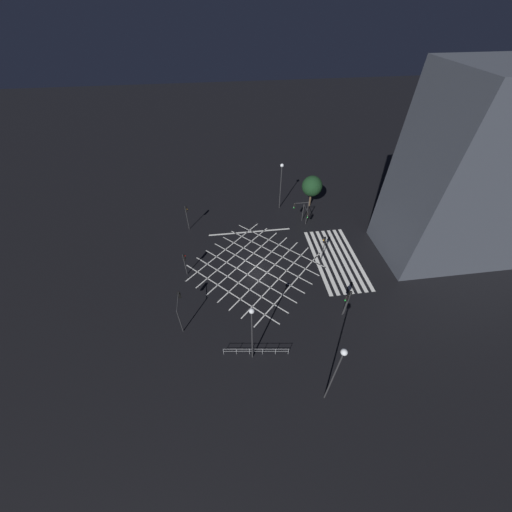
% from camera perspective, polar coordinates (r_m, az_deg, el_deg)
% --- Properties ---
extents(ground_plane, '(200.00, 200.00, 0.00)m').
position_cam_1_polar(ground_plane, '(38.33, 0.00, -2.10)').
color(ground_plane, black).
extents(road_markings, '(18.65, 23.44, 0.01)m').
position_cam_1_polar(road_markings, '(39.65, 9.01, -0.84)').
color(road_markings, silver).
rests_on(road_markings, ground_plane).
extents(traffic_light_nw_main, '(2.75, 0.36, 3.83)m').
position_cam_1_polar(traffic_light_nw_main, '(31.77, -15.10, -9.43)').
color(traffic_light_nw_main, '#2D2D30').
rests_on(traffic_light_nw_main, ground_plane).
extents(traffic_light_sw_main, '(0.39, 0.36, 3.88)m').
position_cam_1_polar(traffic_light_sw_main, '(32.91, 18.03, -7.99)').
color(traffic_light_sw_main, '#2D2D30').
rests_on(traffic_light_sw_main, ground_plane).
extents(traffic_light_se_cross, '(0.36, 2.33, 4.16)m').
position_cam_1_polar(traffic_light_se_cross, '(43.95, 8.88, 9.39)').
color(traffic_light_se_cross, '#2D2D30').
rests_on(traffic_light_se_cross, ground_plane).
extents(traffic_light_sw_cross, '(0.36, 0.39, 3.52)m').
position_cam_1_polar(traffic_light_sw_cross, '(32.89, 17.59, -8.61)').
color(traffic_light_sw_cross, '#2D2D30').
rests_on(traffic_light_sw_cross, ground_plane).
extents(traffic_light_ne_cross, '(0.36, 0.39, 4.17)m').
position_cam_1_polar(traffic_light_ne_cross, '(43.76, -13.68, 8.32)').
color(traffic_light_ne_cross, '#2D2D30').
rests_on(traffic_light_ne_cross, ground_plane).
extents(traffic_light_se_main, '(2.53, 0.36, 3.26)m').
position_cam_1_polar(traffic_light_se_main, '(44.21, 9.92, 8.44)').
color(traffic_light_se_main, '#2D2D30').
rests_on(traffic_light_se_main, ground_plane).
extents(traffic_light_median_south, '(0.36, 0.39, 3.96)m').
position_cam_1_polar(traffic_light_median_south, '(38.45, 13.42, 2.41)').
color(traffic_light_median_south, '#2D2D30').
rests_on(traffic_light_median_south, ground_plane).
extents(traffic_light_median_north, '(0.36, 0.39, 3.50)m').
position_cam_1_polar(traffic_light_median_north, '(36.66, -14.06, -0.88)').
color(traffic_light_median_north, '#2D2D30').
rests_on(traffic_light_median_north, ground_plane).
extents(street_lamp_east, '(0.48, 0.48, 8.21)m').
position_cam_1_polar(street_lamp_east, '(25.91, -0.82, -13.91)').
color(street_lamp_east, '#2D2D30').
rests_on(street_lamp_east, ground_plane).
extents(street_lamp_west, '(0.52, 0.52, 8.79)m').
position_cam_1_polar(street_lamp_west, '(24.37, 16.00, -20.55)').
color(street_lamp_west, '#2D2D30').
rests_on(street_lamp_west, ground_plane).
extents(street_lamp_far, '(0.54, 0.54, 7.89)m').
position_cam_1_polar(street_lamp_far, '(46.18, 5.08, 15.53)').
color(street_lamp_far, '#2D2D30').
rests_on(street_lamp_far, ground_plane).
extents(street_tree_near, '(3.31, 3.31, 5.39)m').
position_cam_1_polar(street_tree_near, '(48.47, 11.15, 13.54)').
color(street_tree_near, brown).
rests_on(street_tree_near, ground_plane).
extents(pedestrian_railing, '(0.91, 6.59, 1.05)m').
position_cam_1_polar(pedestrian_railing, '(30.36, 0.00, -18.44)').
color(pedestrian_railing, '#9EA0A5').
rests_on(pedestrian_railing, ground_plane).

